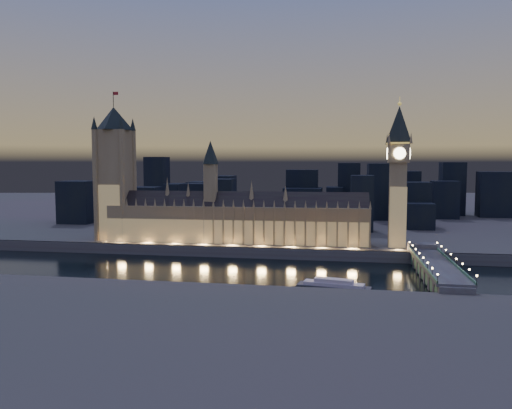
% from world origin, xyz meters
% --- Properties ---
extents(ground_plane, '(2000.00, 2000.00, 0.00)m').
position_xyz_m(ground_plane, '(0.00, 0.00, 0.00)').
color(ground_plane, black).
rests_on(ground_plane, ground).
extents(north_bank, '(2000.00, 960.00, 8.00)m').
position_xyz_m(north_bank, '(0.00, 520.00, 4.00)').
color(north_bank, '#3E4C41').
rests_on(north_bank, ground).
extents(embankment_wall, '(2000.00, 2.50, 8.00)m').
position_xyz_m(embankment_wall, '(0.00, 41.00, 4.00)').
color(embankment_wall, '#493F45').
rests_on(embankment_wall, ground).
extents(palace_of_westminster, '(202.00, 26.10, 78.00)m').
position_xyz_m(palace_of_westminster, '(-12.56, 61.74, 26.37)').
color(palace_of_westminster, '#8E7350').
rests_on(palace_of_westminster, north_bank).
extents(victoria_tower, '(31.68, 31.68, 116.84)m').
position_xyz_m(victoria_tower, '(-110.00, 61.92, 65.89)').
color(victoria_tower, '#8E7350').
rests_on(victoria_tower, north_bank).
extents(elizabeth_tower, '(18.00, 18.00, 108.18)m').
position_xyz_m(elizabeth_tower, '(108.00, 61.92, 68.31)').
color(elizabeth_tower, '#8E7350').
rests_on(elizabeth_tower, north_bank).
extents(westminster_bridge, '(19.08, 113.00, 15.90)m').
position_xyz_m(westminster_bridge, '(123.46, -3.45, 5.99)').
color(westminster_bridge, '#493F45').
rests_on(westminster_bridge, ground).
extents(river_boat, '(41.88, 17.04, 4.50)m').
position_xyz_m(river_boat, '(64.08, -33.11, 1.56)').
color(river_boat, '#493F45').
rests_on(river_boat, ground).
extents(city_backdrop, '(474.55, 215.63, 68.10)m').
position_xyz_m(city_backdrop, '(36.57, 244.74, 29.85)').
color(city_backdrop, black).
rests_on(city_backdrop, north_bank).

